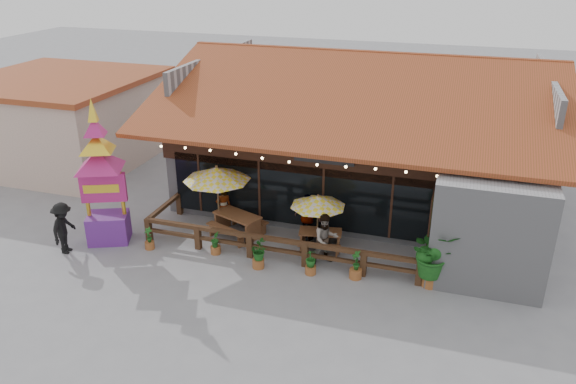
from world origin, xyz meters
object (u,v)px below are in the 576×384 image
(thai_sign_tower, at_px, (100,163))
(pedestrian, at_px, (64,228))
(umbrella_left, at_px, (217,174))
(picnic_table_left, at_px, (237,221))
(tropical_plant, at_px, (433,255))
(picnic_table_right, at_px, (320,237))
(umbrella_right, at_px, (318,201))

(thai_sign_tower, xyz_separation_m, pedestrian, (-0.97, -1.20, -2.11))
(umbrella_left, xyz_separation_m, picnic_table_left, (0.80, -0.11, -1.76))
(umbrella_left, height_order, tropical_plant, umbrella_left)
(umbrella_left, bearing_deg, picnic_table_right, -3.05)
(pedestrian, bearing_deg, thai_sign_tower, -47.53)
(picnic_table_left, relative_size, pedestrian, 1.17)
(umbrella_right, height_order, picnic_table_right, umbrella_right)
(picnic_table_left, xyz_separation_m, pedestrian, (-5.31, -3.05, 0.37))
(umbrella_right, bearing_deg, picnic_table_left, 179.23)
(thai_sign_tower, xyz_separation_m, tropical_plant, (11.54, 0.48, -1.92))
(picnic_table_right, relative_size, pedestrian, 0.90)
(umbrella_left, xyz_separation_m, pedestrian, (-4.52, -3.15, -1.39))
(picnic_table_right, bearing_deg, pedestrian, -161.02)
(umbrella_left, bearing_deg, picnic_table_left, -7.72)
(umbrella_left, height_order, umbrella_right, umbrella_left)
(umbrella_left, relative_size, tropical_plant, 1.62)
(picnic_table_left, bearing_deg, umbrella_left, 172.28)
(umbrella_right, xyz_separation_m, thai_sign_tower, (-7.45, -1.81, 1.21))
(tropical_plant, relative_size, pedestrian, 1.04)
(umbrella_right, relative_size, pedestrian, 1.29)
(picnic_table_right, distance_m, thai_sign_tower, 8.19)
(picnic_table_left, height_order, thai_sign_tower, thai_sign_tower)
(picnic_table_right, height_order, thai_sign_tower, thai_sign_tower)
(thai_sign_tower, height_order, pedestrian, thai_sign_tower)
(picnic_table_left, height_order, pedestrian, pedestrian)
(umbrella_left, height_order, picnic_table_right, umbrella_left)
(umbrella_left, relative_size, umbrella_right, 1.30)
(thai_sign_tower, bearing_deg, umbrella_right, 13.63)
(umbrella_right, relative_size, picnic_table_left, 1.11)
(umbrella_right, bearing_deg, tropical_plant, -17.89)
(umbrella_right, distance_m, pedestrian, 8.98)
(picnic_table_right, distance_m, pedestrian, 9.05)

